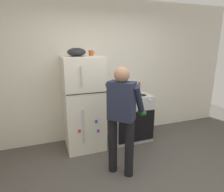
{
  "coord_description": "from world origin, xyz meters",
  "views": [
    {
      "loc": [
        -1.07,
        -1.78,
        1.9
      ],
      "look_at": [
        0.05,
        1.32,
        1.0
      ],
      "focal_mm": 31.3,
      "sensor_mm": 36.0,
      "label": 1
    }
  ],
  "objects_px": {
    "red_pot": "(123,92)",
    "mixing_bowl": "(77,52)",
    "stove_range": "(130,117)",
    "coffee_mug": "(91,53)",
    "refrigerator": "(83,103)",
    "pepper_mill": "(139,86)",
    "person_cook": "(122,113)"
  },
  "relations": [
    {
      "from": "stove_range",
      "to": "coffee_mug",
      "type": "bearing_deg",
      "value": 175.35
    },
    {
      "from": "person_cook",
      "to": "red_pot",
      "type": "distance_m",
      "value": 1.01
    },
    {
      "from": "coffee_mug",
      "to": "mixing_bowl",
      "type": "height_order",
      "value": "mixing_bowl"
    },
    {
      "from": "stove_range",
      "to": "person_cook",
      "type": "relative_size",
      "value": 0.58
    },
    {
      "from": "pepper_mill",
      "to": "person_cook",
      "type": "bearing_deg",
      "value": -126.65
    },
    {
      "from": "stove_range",
      "to": "mixing_bowl",
      "type": "height_order",
      "value": "mixing_bowl"
    },
    {
      "from": "refrigerator",
      "to": "pepper_mill",
      "type": "relative_size",
      "value": 9.7
    },
    {
      "from": "red_pot",
      "to": "mixing_bowl",
      "type": "relative_size",
      "value": 1.03
    },
    {
      "from": "stove_range",
      "to": "mixing_bowl",
      "type": "bearing_deg",
      "value": 179.41
    },
    {
      "from": "coffee_mug",
      "to": "mixing_bowl",
      "type": "xyz_separation_m",
      "value": [
        -0.26,
        -0.05,
        0.02
      ]
    },
    {
      "from": "person_cook",
      "to": "refrigerator",
      "type": "bearing_deg",
      "value": 110.14
    },
    {
      "from": "refrigerator",
      "to": "mixing_bowl",
      "type": "bearing_deg",
      "value": 179.78
    },
    {
      "from": "refrigerator",
      "to": "pepper_mill",
      "type": "distance_m",
      "value": 1.25
    },
    {
      "from": "refrigerator",
      "to": "mixing_bowl",
      "type": "distance_m",
      "value": 0.91
    },
    {
      "from": "coffee_mug",
      "to": "refrigerator",
      "type": "bearing_deg",
      "value": -164.6
    },
    {
      "from": "refrigerator",
      "to": "stove_range",
      "type": "distance_m",
      "value": 1.0
    },
    {
      "from": "stove_range",
      "to": "mixing_bowl",
      "type": "relative_size",
      "value": 3.0
    },
    {
      "from": "red_pot",
      "to": "pepper_mill",
      "type": "bearing_deg",
      "value": 28.52
    },
    {
      "from": "coffee_mug",
      "to": "red_pot",
      "type": "bearing_deg",
      "value": -9.74
    },
    {
      "from": "person_cook",
      "to": "red_pot",
      "type": "bearing_deg",
      "value": 65.97
    },
    {
      "from": "stove_range",
      "to": "coffee_mug",
      "type": "distance_m",
      "value": 1.47
    },
    {
      "from": "refrigerator",
      "to": "coffee_mug",
      "type": "xyz_separation_m",
      "value": [
        0.18,
        0.05,
        0.89
      ]
    },
    {
      "from": "refrigerator",
      "to": "mixing_bowl",
      "type": "relative_size",
      "value": 5.38
    },
    {
      "from": "stove_range",
      "to": "red_pot",
      "type": "distance_m",
      "value": 0.56
    },
    {
      "from": "coffee_mug",
      "to": "pepper_mill",
      "type": "height_order",
      "value": "coffee_mug"
    },
    {
      "from": "red_pot",
      "to": "stove_range",
      "type": "bearing_deg",
      "value": 13.92
    },
    {
      "from": "person_cook",
      "to": "coffee_mug",
      "type": "height_order",
      "value": "coffee_mug"
    },
    {
      "from": "stove_range",
      "to": "pepper_mill",
      "type": "relative_size",
      "value": 5.4
    },
    {
      "from": "person_cook",
      "to": "coffee_mug",
      "type": "bearing_deg",
      "value": 99.62
    },
    {
      "from": "stove_range",
      "to": "red_pot",
      "type": "xyz_separation_m",
      "value": [
        -0.16,
        -0.04,
        0.53
      ]
    },
    {
      "from": "refrigerator",
      "to": "stove_range",
      "type": "xyz_separation_m",
      "value": [
        0.92,
        -0.01,
        -0.38
      ]
    },
    {
      "from": "coffee_mug",
      "to": "person_cook",
      "type": "bearing_deg",
      "value": -80.38
    }
  ]
}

